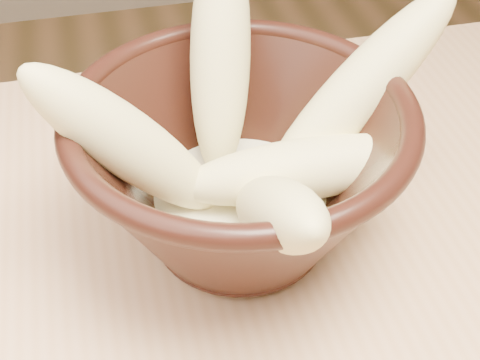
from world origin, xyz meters
name	(u,v)px	position (x,y,z in m)	size (l,w,h in m)	color
bowl	(240,168)	(-0.04, 0.13, 0.82)	(0.24, 0.24, 0.13)	black
milk_puddle	(240,201)	(-0.04, 0.13, 0.79)	(0.13, 0.13, 0.02)	#EDE7BE
banana_upright	(220,56)	(-0.04, 0.20, 0.87)	(0.04, 0.04, 0.17)	#EADF8A
banana_left	(127,143)	(-0.11, 0.13, 0.86)	(0.04, 0.04, 0.16)	#EADF8A
banana_right	(357,93)	(0.05, 0.15, 0.86)	(0.04, 0.04, 0.19)	#EADF8A
banana_across	(301,170)	(0.00, 0.12, 0.83)	(0.04, 0.04, 0.17)	#EADF8A
banana_front	(278,212)	(-0.03, 0.06, 0.84)	(0.04, 0.04, 0.16)	#EADF8A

